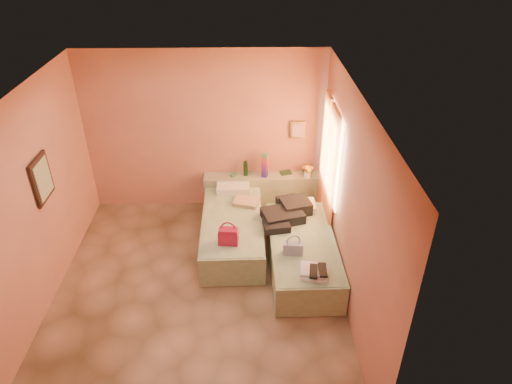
# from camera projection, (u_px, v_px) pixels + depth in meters

# --- Properties ---
(ground) EXTENTS (4.50, 4.50, 0.00)m
(ground) POSITION_uv_depth(u_px,v_px,m) (199.00, 289.00, 6.45)
(ground) COLOR tan
(ground) RESTS_ON ground
(room_walls) EXTENTS (4.02, 4.51, 2.81)m
(room_walls) POSITION_uv_depth(u_px,v_px,m) (210.00, 158.00, 6.00)
(room_walls) COLOR tan
(room_walls) RESTS_ON ground
(headboard_ledge) EXTENTS (2.05, 0.30, 0.65)m
(headboard_ledge) POSITION_uv_depth(u_px,v_px,m) (263.00, 191.00, 8.08)
(headboard_ledge) COLOR #99A789
(headboard_ledge) RESTS_ON ground
(bed_left) EXTENTS (0.93, 2.01, 0.50)m
(bed_left) POSITION_uv_depth(u_px,v_px,m) (233.00, 230.00, 7.22)
(bed_left) COLOR #A8C69F
(bed_left) RESTS_ON ground
(bed_right) EXTENTS (0.93, 2.01, 0.50)m
(bed_right) POSITION_uv_depth(u_px,v_px,m) (302.00, 254.00, 6.73)
(bed_right) COLOR #A8C69F
(bed_right) RESTS_ON ground
(water_bottle) EXTENTS (0.09, 0.09, 0.27)m
(water_bottle) POSITION_uv_depth(u_px,v_px,m) (246.00, 168.00, 7.85)
(water_bottle) COLOR #163C1D
(water_bottle) RESTS_ON headboard_ledge
(rainbow_box) EXTENTS (0.12, 0.12, 0.43)m
(rainbow_box) POSITION_uv_depth(u_px,v_px,m) (265.00, 165.00, 7.78)
(rainbow_box) COLOR #B0153F
(rainbow_box) RESTS_ON headboard_ledge
(small_dish) EXTENTS (0.15, 0.15, 0.03)m
(small_dish) POSITION_uv_depth(u_px,v_px,m) (234.00, 175.00, 7.89)
(small_dish) COLOR #4A8858
(small_dish) RESTS_ON headboard_ledge
(green_book) EXTENTS (0.22, 0.18, 0.03)m
(green_book) POSITION_uv_depth(u_px,v_px,m) (286.00, 173.00, 7.96)
(green_book) COLOR #244328
(green_book) RESTS_ON headboard_ledge
(flower_vase) EXTENTS (0.23, 0.23, 0.27)m
(flower_vase) POSITION_uv_depth(u_px,v_px,m) (307.00, 170.00, 7.80)
(flower_vase) COLOR white
(flower_vase) RESTS_ON headboard_ledge
(magenta_handbag) EXTENTS (0.29, 0.18, 0.26)m
(magenta_handbag) POSITION_uv_depth(u_px,v_px,m) (228.00, 236.00, 6.47)
(magenta_handbag) COLOR #B0153F
(magenta_handbag) RESTS_ON bed_left
(khaki_garment) EXTENTS (0.46, 0.40, 0.07)m
(khaki_garment) POSITION_uv_depth(u_px,v_px,m) (247.00, 202.00, 7.41)
(khaki_garment) COLOR tan
(khaki_garment) RESTS_ON bed_left
(clothes_pile) EXTENTS (0.80, 0.80, 0.20)m
(clothes_pile) POSITION_uv_depth(u_px,v_px,m) (286.00, 214.00, 6.99)
(clothes_pile) COLOR black
(clothes_pile) RESTS_ON bed_right
(blue_handbag) EXTENTS (0.28, 0.14, 0.18)m
(blue_handbag) POSITION_uv_depth(u_px,v_px,m) (293.00, 248.00, 6.29)
(blue_handbag) COLOR #394E8A
(blue_handbag) RESTS_ON bed_right
(towel_stack) EXTENTS (0.40, 0.36, 0.10)m
(towel_stack) POSITION_uv_depth(u_px,v_px,m) (315.00, 272.00, 5.93)
(towel_stack) COLOR white
(towel_stack) RESTS_ON bed_right
(sandal_pair) EXTENTS (0.24, 0.30, 0.03)m
(sandal_pair) POSITION_uv_depth(u_px,v_px,m) (318.00, 271.00, 5.86)
(sandal_pair) COLOR black
(sandal_pair) RESTS_ON towel_stack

